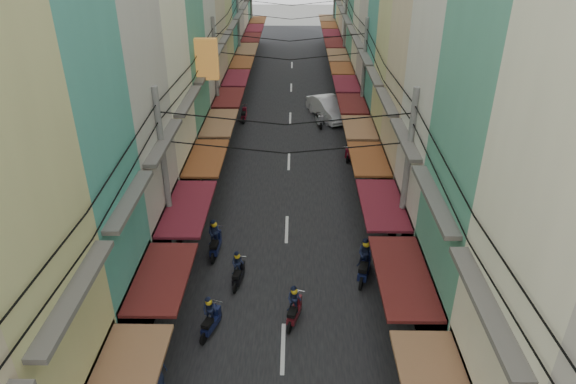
# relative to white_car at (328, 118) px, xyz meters

# --- Properties ---
(ground) EXTENTS (160.00, 160.00, 0.00)m
(ground) POSITION_rel_white_car_xyz_m (-2.96, -22.05, 0.00)
(ground) COLOR slate
(ground) RESTS_ON ground
(road) EXTENTS (10.00, 80.00, 0.02)m
(road) POSITION_rel_white_car_xyz_m (-2.96, -2.05, 0.01)
(road) COLOR black
(road) RESTS_ON ground
(sidewalk_left) EXTENTS (3.00, 80.00, 0.06)m
(sidewalk_left) POSITION_rel_white_car_xyz_m (-9.46, -2.05, 0.03)
(sidewalk_left) COLOR slate
(sidewalk_left) RESTS_ON ground
(sidewalk_right) EXTENTS (3.00, 80.00, 0.06)m
(sidewalk_right) POSITION_rel_white_car_xyz_m (3.54, -2.05, 0.03)
(sidewalk_right) COLOR slate
(sidewalk_right) RESTS_ON ground
(building_row_right) EXTENTS (7.80, 68.98, 22.59)m
(building_row_right) POSITION_rel_white_car_xyz_m (4.96, -5.60, 9.41)
(building_row_right) COLOR teal
(building_row_right) RESTS_ON ground
(utility_poles) EXTENTS (10.20, 66.13, 8.20)m
(utility_poles) POSITION_rel_white_car_xyz_m (-2.96, -7.04, 6.59)
(utility_poles) COLOR slate
(utility_poles) RESTS_ON ground
(white_car) EXTENTS (6.15, 4.28, 2.02)m
(white_car) POSITION_rel_white_car_xyz_m (0.00, 0.00, 0.00)
(white_car) COLOR silver
(white_car) RESTS_ON ground
(bicycle) EXTENTS (1.72, 0.66, 1.18)m
(bicycle) POSITION_rel_white_car_xyz_m (3.42, -21.60, 0.00)
(bicycle) COLOR black
(bicycle) RESTS_ON ground
(moving_scooters) EXTENTS (7.64, 24.26, 2.01)m
(moving_scooters) POSITION_rel_white_car_xyz_m (-3.01, -16.45, 0.53)
(moving_scooters) COLOR black
(moving_scooters) RESTS_ON ground
(pedestrians) EXTENTS (13.65, 22.30, 2.25)m
(pedestrians) POSITION_rel_white_car_xyz_m (-7.25, -18.30, 1.05)
(pedestrians) COLOR black
(pedestrians) RESTS_ON ground
(market_umbrella) EXTENTS (2.09, 2.09, 2.20)m
(market_umbrella) POSITION_rel_white_car_xyz_m (3.32, -24.83, 1.94)
(market_umbrella) COLOR #B2B2B7
(market_umbrella) RESTS_ON ground
(traffic_sign) EXTENTS (0.10, 0.58, 2.66)m
(traffic_sign) POSITION_rel_white_car_xyz_m (2.37, -23.67, 1.91)
(traffic_sign) COLOR slate
(traffic_sign) RESTS_ON ground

